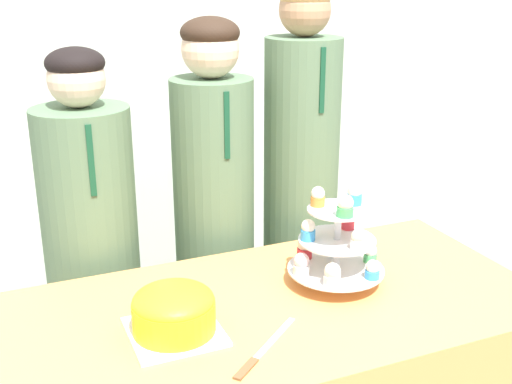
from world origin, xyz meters
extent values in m
cube|color=silver|center=(0.00, 1.79, 1.35)|extent=(9.00, 0.06, 2.70)
cube|color=white|center=(-0.31, 0.33, 0.78)|extent=(0.23, 0.23, 0.01)
cylinder|color=yellow|center=(-0.31, 0.33, 0.83)|extent=(0.21, 0.21, 0.08)
ellipsoid|color=yellow|center=(-0.31, 0.33, 0.87)|extent=(0.21, 0.21, 0.07)
cube|color=silver|center=(-0.09, 0.21, 0.78)|extent=(0.17, 0.15, 0.00)
cube|color=brown|center=(-0.20, 0.11, 0.78)|extent=(0.08, 0.07, 0.01)
cylinder|color=silver|center=(0.21, 0.41, 0.89)|extent=(0.02, 0.02, 0.23)
cylinder|color=silver|center=(0.21, 0.41, 0.82)|extent=(0.28, 0.28, 0.01)
cylinder|color=silver|center=(0.21, 0.41, 0.91)|extent=(0.23, 0.23, 0.01)
cylinder|color=silver|center=(0.21, 0.41, 1.01)|extent=(0.18, 0.18, 0.01)
cylinder|color=#E5333D|center=(0.15, 0.51, 0.84)|extent=(0.05, 0.05, 0.03)
sphere|color=#F4E5C6|center=(0.15, 0.51, 0.87)|extent=(0.04, 0.04, 0.04)
cylinder|color=white|center=(0.09, 0.42, 0.84)|extent=(0.05, 0.05, 0.03)
sphere|color=silver|center=(0.09, 0.42, 0.87)|extent=(0.05, 0.05, 0.05)
cylinder|color=white|center=(0.14, 0.32, 0.84)|extent=(0.05, 0.05, 0.03)
sphere|color=white|center=(0.14, 0.32, 0.87)|extent=(0.05, 0.05, 0.05)
cylinder|color=#3893DB|center=(0.27, 0.32, 0.84)|extent=(0.04, 0.04, 0.02)
sphere|color=#F4E5C6|center=(0.27, 0.32, 0.86)|extent=(0.04, 0.04, 0.04)
cylinder|color=#4CB766|center=(0.32, 0.41, 0.84)|extent=(0.04, 0.04, 0.03)
sphere|color=white|center=(0.32, 0.41, 0.86)|extent=(0.04, 0.04, 0.04)
cylinder|color=#3893DB|center=(0.26, 0.51, 0.84)|extent=(0.04, 0.04, 0.03)
sphere|color=white|center=(0.26, 0.51, 0.87)|extent=(0.04, 0.04, 0.04)
cylinder|color=white|center=(0.22, 0.33, 0.93)|extent=(0.04, 0.04, 0.03)
sphere|color=#F4E5C6|center=(0.22, 0.33, 0.96)|extent=(0.04, 0.04, 0.04)
cylinder|color=#E5333D|center=(0.27, 0.47, 0.93)|extent=(0.04, 0.04, 0.03)
sphere|color=#F4E5C6|center=(0.27, 0.47, 0.96)|extent=(0.04, 0.04, 0.04)
cylinder|color=#3893DB|center=(0.13, 0.44, 0.93)|extent=(0.04, 0.04, 0.03)
sphere|color=white|center=(0.13, 0.44, 0.96)|extent=(0.04, 0.04, 0.04)
cylinder|color=#3893DB|center=(0.27, 0.43, 1.03)|extent=(0.04, 0.04, 0.03)
sphere|color=#F4E5C6|center=(0.27, 0.43, 1.05)|extent=(0.04, 0.04, 0.04)
cylinder|color=orange|center=(0.16, 0.46, 1.02)|extent=(0.04, 0.04, 0.03)
sphere|color=white|center=(0.16, 0.46, 1.05)|extent=(0.04, 0.04, 0.04)
cylinder|color=#4CB766|center=(0.19, 0.36, 1.02)|extent=(0.05, 0.05, 0.03)
sphere|color=white|center=(0.19, 0.36, 1.05)|extent=(0.04, 0.04, 0.04)
cylinder|color=#567556|center=(-0.41, 0.97, 0.62)|extent=(0.31, 0.31, 1.25)
sphere|color=beige|center=(-0.41, 0.97, 1.34)|extent=(0.18, 0.18, 0.18)
ellipsoid|color=black|center=(-0.41, 0.97, 1.38)|extent=(0.18, 0.18, 0.10)
cube|color=#14472D|center=(-0.41, 0.81, 1.12)|extent=(0.02, 0.01, 0.22)
cylinder|color=#567556|center=(0.02, 0.97, 0.65)|extent=(0.29, 0.29, 1.31)
sphere|color=beige|center=(0.02, 0.97, 1.41)|extent=(0.19, 0.19, 0.19)
ellipsoid|color=#332319|center=(0.02, 0.97, 1.46)|extent=(0.20, 0.20, 0.11)
cube|color=#14472D|center=(0.02, 0.82, 1.18)|extent=(0.02, 0.01, 0.22)
cylinder|color=#567556|center=(0.37, 0.97, 0.72)|extent=(0.28, 0.28, 1.43)
sphere|color=tan|center=(0.37, 0.97, 1.52)|extent=(0.18, 0.18, 0.18)
cube|color=#14472D|center=(0.37, 0.82, 1.30)|extent=(0.02, 0.01, 0.22)
camera|label=1|loc=(-0.68, -1.06, 1.66)|focal=45.00mm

